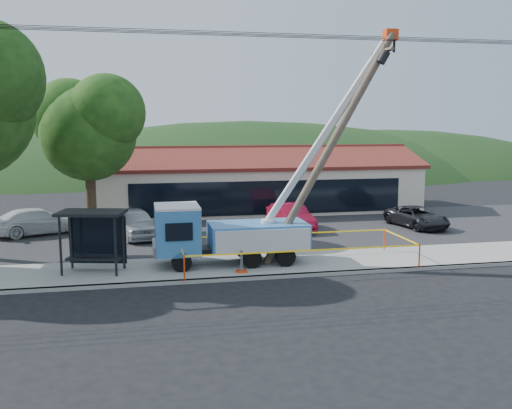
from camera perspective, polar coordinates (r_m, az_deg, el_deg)
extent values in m
plane|color=black|center=(21.38, 0.59, -9.04)|extent=(120.00, 120.00, 0.00)
cube|color=gray|center=(23.33, -0.52, -7.35)|extent=(60.00, 0.25, 0.15)
cube|color=gray|center=(25.13, -1.36, -6.20)|extent=(60.00, 4.00, 0.15)
cube|color=#28282B|center=(32.84, -3.87, -2.79)|extent=(60.00, 12.00, 0.10)
cube|color=beige|center=(41.06, 0.12, 1.80)|extent=(22.00, 8.00, 3.40)
cube|color=black|center=(37.20, 1.38, 0.69)|extent=(18.04, 0.08, 2.21)
cube|color=maroon|center=(38.92, 0.72, 4.69)|extent=(22.50, 4.53, 1.52)
cube|color=maroon|center=(42.82, -0.43, 5.03)|extent=(22.50, 4.53, 1.52)
cube|color=maroon|center=(40.83, 0.12, 5.78)|extent=(22.50, 0.30, 0.25)
cylinder|color=#332316|center=(33.32, -16.16, 0.61)|extent=(0.56, 0.56, 4.18)
sphere|color=#153D10|center=(33.04, -16.41, 6.83)|extent=(5.25, 5.25, 5.25)
sphere|color=#153D10|center=(33.83, -18.18, 8.39)|extent=(4.20, 4.20, 4.20)
sphere|color=#153D10|center=(32.27, -14.72, 8.89)|extent=(4.20, 4.20, 4.20)
ellipsoid|color=#153916|center=(75.95, -19.74, 3.05)|extent=(78.40, 56.00, 28.00)
ellipsoid|color=#153916|center=(76.56, -0.85, 3.58)|extent=(89.60, 64.00, 32.00)
ellipsoid|color=#153916|center=(82.67, 12.92, 3.72)|extent=(72.80, 52.00, 26.00)
cylinder|color=black|center=(23.67, -1.04, 16.49)|extent=(60.00, 0.02, 0.02)
cylinder|color=black|center=(24.18, -1.27, 16.61)|extent=(60.00, 0.02, 0.02)
cylinder|color=black|center=(24.68, -1.49, 16.72)|extent=(60.00, 0.02, 0.02)
cylinder|color=black|center=(25.09, -1.66, 16.86)|extent=(60.00, 0.02, 0.02)
cylinder|color=black|center=(24.10, -7.45, -5.71)|extent=(0.84, 0.28, 0.84)
cylinder|color=black|center=(26.00, -7.77, -4.67)|extent=(0.84, 0.28, 0.84)
cylinder|color=black|center=(24.49, -0.41, -5.41)|extent=(0.84, 0.28, 0.84)
cylinder|color=black|center=(26.36, -1.25, -4.42)|extent=(0.84, 0.28, 0.84)
cylinder|color=black|center=(24.81, 3.00, -5.24)|extent=(0.84, 0.28, 0.84)
cylinder|color=black|center=(26.67, 1.93, -4.27)|extent=(0.84, 0.28, 0.84)
cube|color=black|center=(25.27, -2.10, -4.44)|extent=(6.18, 0.94, 0.23)
cube|color=teal|center=(24.80, -7.88, -2.55)|extent=(1.87, 2.25, 1.97)
cube|color=silver|center=(24.62, -7.93, -0.20)|extent=(1.87, 2.25, 0.11)
cube|color=black|center=(24.73, -9.95, -2.30)|extent=(0.07, 1.69, 0.84)
cube|color=gray|center=(24.91, -10.11, -4.31)|extent=(0.14, 2.15, 0.47)
cube|color=teal|center=(25.34, 0.19, -3.10)|extent=(4.31, 2.25, 1.12)
cylinder|color=silver|center=(25.36, 1.23, -2.12)|extent=(0.66, 0.66, 0.56)
cube|color=silver|center=(25.69, 7.25, 7.59)|extent=(5.67, 0.26, 8.27)
cube|color=gray|center=(25.78, 7.86, 8.10)|extent=(3.41, 0.17, 4.97)
cube|color=#F53D0D|center=(26.79, 13.31, 16.19)|extent=(0.56, 0.47, 0.47)
cube|color=#F53D0D|center=(23.90, -1.45, -6.71)|extent=(0.42, 0.42, 0.07)
cube|color=#F53D0D|center=(27.42, 2.39, -4.74)|extent=(0.42, 0.42, 0.07)
cylinder|color=brown|center=(25.32, 7.30, 5.47)|extent=(5.93, 0.34, 10.16)
cube|color=brown|center=(26.34, 12.59, 14.72)|extent=(0.17, 1.92, 0.17)
cylinder|color=black|center=(26.70, 11.66, 13.97)|extent=(0.59, 0.38, 0.65)
cylinder|color=black|center=(25.73, 12.62, 14.16)|extent=(0.59, 0.38, 0.65)
cylinder|color=black|center=(24.39, -18.98, -3.96)|extent=(0.12, 0.12, 2.45)
cylinder|color=black|center=(23.68, -13.87, -4.10)|extent=(0.12, 0.12, 2.45)
cylinder|color=black|center=(25.51, -18.00, -3.38)|extent=(0.12, 0.12, 2.45)
cylinder|color=black|center=(24.84, -13.10, -3.50)|extent=(0.12, 0.12, 2.45)
cube|color=black|center=(24.35, -16.13, -0.79)|extent=(2.97, 2.22, 0.12)
cube|color=black|center=(25.20, -15.55, -3.42)|extent=(2.40, 0.63, 2.05)
cube|color=black|center=(24.73, -15.95, -5.24)|extent=(2.28, 0.93, 0.08)
cylinder|color=#F53D0D|center=(22.63, -7.18, -6.34)|extent=(0.06, 0.06, 1.04)
cylinder|color=#F53D0D|center=(25.40, 16.02, -4.98)|extent=(0.06, 0.06, 1.04)
cylinder|color=#F53D0D|center=(28.51, 12.72, -3.42)|extent=(0.06, 0.06, 1.04)
cylinder|color=#F53D0D|center=(26.08, -7.81, -4.39)|extent=(0.06, 0.06, 1.04)
cube|color=#DFAE0B|center=(23.42, 5.13, -4.62)|extent=(10.00, 0.01, 0.06)
cube|color=#DFAE0B|center=(26.85, 14.31, -3.18)|extent=(0.01, 3.55, 0.06)
cube|color=#DFAE0B|center=(26.76, 2.93, -2.96)|extent=(10.00, 0.01, 0.06)
cube|color=#DFAE0B|center=(24.25, -7.54, -4.22)|extent=(0.01, 3.55, 0.06)
imported|color=#BABCC2|center=(31.93, -11.93, -3.37)|extent=(3.03, 4.94, 1.57)
imported|color=#A8102C|center=(33.60, 3.49, -2.62)|extent=(2.06, 4.62, 1.47)
imported|color=white|center=(34.31, -20.90, -2.93)|extent=(5.40, 4.01, 1.46)
imported|color=black|center=(35.43, 15.74, -2.35)|extent=(2.77, 4.73, 1.23)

